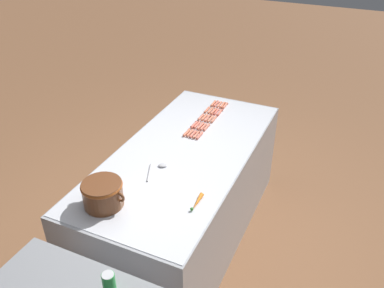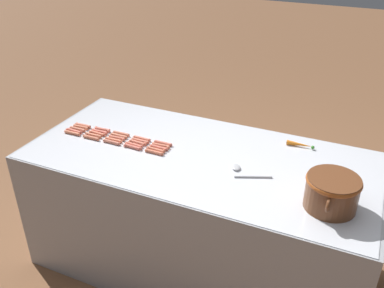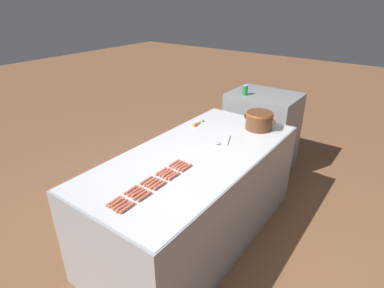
% 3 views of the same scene
% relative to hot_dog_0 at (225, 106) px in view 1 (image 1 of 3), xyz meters
% --- Properties ---
extents(ground_plane, '(20.00, 20.00, 0.00)m').
position_rel_hot_dog_0_xyz_m(ground_plane, '(0.02, 0.91, -0.92)').
color(ground_plane, brown).
extents(griddle_counter, '(1.04, 2.22, 0.91)m').
position_rel_hot_dog_0_xyz_m(griddle_counter, '(0.02, 0.91, -0.47)').
color(griddle_counter, '#9EA0A5').
rests_on(griddle_counter, ground_plane).
extents(hot_dog_0, '(0.03, 0.13, 0.02)m').
position_rel_hot_dog_0_xyz_m(hot_dog_0, '(0.00, 0.00, 0.00)').
color(hot_dog_0, '#D36E54').
rests_on(hot_dog_0, griddle_counter).
extents(hot_dog_1, '(0.03, 0.13, 0.02)m').
position_rel_hot_dog_0_xyz_m(hot_dog_1, '(-0.00, 0.16, 0.00)').
color(hot_dog_1, '#D46953').
rests_on(hot_dog_1, griddle_counter).
extents(hot_dog_2, '(0.02, 0.13, 0.02)m').
position_rel_hot_dog_0_xyz_m(hot_dog_2, '(-0.00, 0.32, 0.00)').
color(hot_dog_2, '#CB6C4F').
rests_on(hot_dog_2, griddle_counter).
extents(hot_dog_3, '(0.03, 0.13, 0.02)m').
position_rel_hot_dog_0_xyz_m(hot_dog_3, '(-0.00, 0.48, 0.00)').
color(hot_dog_3, '#D56E55').
rests_on(hot_dog_3, griddle_counter).
extents(hot_dog_4, '(0.02, 0.13, 0.02)m').
position_rel_hot_dog_0_xyz_m(hot_dog_4, '(-0.00, 0.64, 0.00)').
color(hot_dog_4, '#D36955').
rests_on(hot_dog_4, griddle_counter).
extents(hot_dog_5, '(0.03, 0.13, 0.02)m').
position_rel_hot_dog_0_xyz_m(hot_dog_5, '(0.03, -0.00, 0.00)').
color(hot_dog_5, '#D26E4D').
rests_on(hot_dog_5, griddle_counter).
extents(hot_dog_6, '(0.03, 0.13, 0.02)m').
position_rel_hot_dog_0_xyz_m(hot_dog_6, '(0.03, 0.16, 0.00)').
color(hot_dog_6, '#D76553').
rests_on(hot_dog_6, griddle_counter).
extents(hot_dog_7, '(0.02, 0.13, 0.02)m').
position_rel_hot_dog_0_xyz_m(hot_dog_7, '(0.03, 0.32, 0.00)').
color(hot_dog_7, '#CB7152').
rests_on(hot_dog_7, griddle_counter).
extents(hot_dog_8, '(0.03, 0.13, 0.02)m').
position_rel_hot_dog_0_xyz_m(hot_dog_8, '(0.03, 0.49, 0.00)').
color(hot_dog_8, '#D26E55').
rests_on(hot_dog_8, griddle_counter).
extents(hot_dog_9, '(0.03, 0.13, 0.02)m').
position_rel_hot_dog_0_xyz_m(hot_dog_9, '(0.03, 0.64, 0.00)').
color(hot_dog_9, '#D27255').
rests_on(hot_dog_9, griddle_counter).
extents(hot_dog_10, '(0.02, 0.13, 0.02)m').
position_rel_hot_dog_0_xyz_m(hot_dog_10, '(0.06, -0.00, 0.00)').
color(hot_dog_10, '#D07053').
rests_on(hot_dog_10, griddle_counter).
extents(hot_dog_11, '(0.03, 0.13, 0.02)m').
position_rel_hot_dog_0_xyz_m(hot_dog_11, '(0.06, 0.16, 0.00)').
color(hot_dog_11, '#D8694C').
rests_on(hot_dog_11, griddle_counter).
extents(hot_dog_12, '(0.03, 0.13, 0.02)m').
position_rel_hot_dog_0_xyz_m(hot_dog_12, '(0.06, 0.32, 0.00)').
color(hot_dog_12, '#D36C53').
rests_on(hot_dog_12, griddle_counter).
extents(hot_dog_13, '(0.03, 0.13, 0.02)m').
position_rel_hot_dog_0_xyz_m(hot_dog_13, '(0.06, 0.48, 0.00)').
color(hot_dog_13, '#CE6A52').
rests_on(hot_dog_13, griddle_counter).
extents(hot_dog_14, '(0.03, 0.13, 0.02)m').
position_rel_hot_dog_0_xyz_m(hot_dog_14, '(0.06, 0.64, 0.00)').
color(hot_dog_14, '#D76752').
rests_on(hot_dog_14, griddle_counter).
extents(hot_dog_15, '(0.03, 0.13, 0.02)m').
position_rel_hot_dog_0_xyz_m(hot_dog_15, '(0.10, -0.00, 0.00)').
color(hot_dog_15, '#D2634F').
rests_on(hot_dog_15, griddle_counter).
extents(hot_dog_16, '(0.02, 0.13, 0.02)m').
position_rel_hot_dog_0_xyz_m(hot_dog_16, '(0.09, 0.16, 0.00)').
color(hot_dog_16, '#C96E4F').
rests_on(hot_dog_16, griddle_counter).
extents(hot_dog_17, '(0.02, 0.13, 0.02)m').
position_rel_hot_dog_0_xyz_m(hot_dog_17, '(0.09, 0.32, 0.00)').
color(hot_dog_17, '#D87150').
rests_on(hot_dog_17, griddle_counter).
extents(hot_dog_18, '(0.03, 0.13, 0.02)m').
position_rel_hot_dog_0_xyz_m(hot_dog_18, '(0.10, 0.48, 0.00)').
color(hot_dog_18, '#D46852').
rests_on(hot_dog_18, griddle_counter).
extents(hot_dog_19, '(0.03, 0.13, 0.02)m').
position_rel_hot_dog_0_xyz_m(hot_dog_19, '(0.09, 0.64, 0.00)').
color(hot_dog_19, '#D36F51').
rests_on(hot_dog_19, griddle_counter).
extents(hot_dog_20, '(0.02, 0.13, 0.02)m').
position_rel_hot_dog_0_xyz_m(hot_dog_20, '(0.13, 0.00, 0.00)').
color(hot_dog_20, '#D8724F').
rests_on(hot_dog_20, griddle_counter).
extents(hot_dog_21, '(0.02, 0.13, 0.02)m').
position_rel_hot_dog_0_xyz_m(hot_dog_21, '(0.13, 0.16, 0.00)').
color(hot_dog_21, '#D16D4E').
rests_on(hot_dog_21, griddle_counter).
extents(hot_dog_22, '(0.02, 0.13, 0.02)m').
position_rel_hot_dog_0_xyz_m(hot_dog_22, '(0.12, 0.32, 0.00)').
color(hot_dog_22, '#CC6E56').
rests_on(hot_dog_22, griddle_counter).
extents(hot_dog_23, '(0.03, 0.13, 0.02)m').
position_rel_hot_dog_0_xyz_m(hot_dog_23, '(0.12, 0.48, 0.00)').
color(hot_dog_23, '#D46654').
rests_on(hot_dog_23, griddle_counter).
extents(hot_dog_24, '(0.03, 0.13, 0.02)m').
position_rel_hot_dog_0_xyz_m(hot_dog_24, '(0.12, 0.64, 0.00)').
color(hot_dog_24, '#D86E4E').
rests_on(hot_dog_24, griddle_counter).
extents(bean_pot, '(0.35, 0.28, 0.18)m').
position_rel_hot_dog_0_xyz_m(bean_pot, '(0.23, 1.74, 0.09)').
color(bean_pot, brown).
rests_on(bean_pot, griddle_counter).
extents(serving_spoon, '(0.14, 0.26, 0.02)m').
position_rel_hot_dog_0_xyz_m(serving_spoon, '(0.10, 1.22, -0.00)').
color(serving_spoon, '#B7B7BC').
rests_on(serving_spoon, griddle_counter).
extents(carrot, '(0.04, 0.18, 0.03)m').
position_rel_hot_dog_0_xyz_m(carrot, '(-0.35, 1.48, 0.00)').
color(carrot, orange).
rests_on(carrot, griddle_counter).
extents(soda_can, '(0.07, 0.07, 0.12)m').
position_rel_hot_dog_0_xyz_m(soda_can, '(-0.27, 2.39, 0.17)').
color(soda_can, '#1E8C38').
rests_on(soda_can, back_cabinet).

